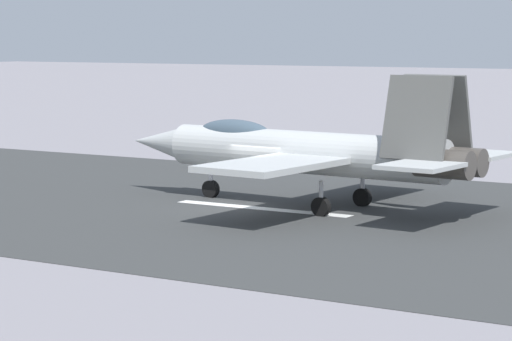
% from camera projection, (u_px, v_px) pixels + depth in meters
% --- Properties ---
extents(ground_plane, '(400.00, 400.00, 0.00)m').
position_uv_depth(ground_plane, '(248.00, 208.00, 46.63)').
color(ground_plane, gray).
extents(runway_strip, '(240.00, 26.00, 0.02)m').
position_uv_depth(runway_strip, '(248.00, 207.00, 46.62)').
color(runway_strip, '#353637').
rests_on(runway_strip, ground).
extents(fighter_jet, '(17.26, 13.68, 5.54)m').
position_uv_depth(fighter_jet, '(307.00, 151.00, 46.39)').
color(fighter_jet, '#B5B9B9').
rests_on(fighter_jet, ground).
extents(crew_person, '(0.56, 0.50, 1.68)m').
position_uv_depth(crew_person, '(198.00, 152.00, 60.70)').
color(crew_person, '#1E2338').
rests_on(crew_person, ground).
extents(marker_cone_mid, '(0.44, 0.44, 0.55)m').
position_uv_depth(marker_cone_mid, '(326.00, 167.00, 58.72)').
color(marker_cone_mid, orange).
rests_on(marker_cone_mid, ground).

